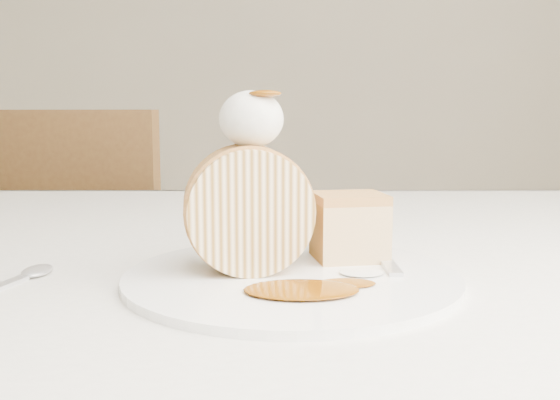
{
  "coord_description": "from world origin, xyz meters",
  "views": [
    {
      "loc": [
        0.0,
        -0.5,
        0.89
      ],
      "look_at": [
        0.01,
        0.03,
        0.82
      ],
      "focal_mm": 40.0,
      "sensor_mm": 36.0,
      "label": 1
    }
  ],
  "objects": [
    {
      "name": "roulade_slice",
      "position": [
        -0.02,
        0.03,
        0.81
      ],
      "size": [
        0.11,
        0.07,
        0.11
      ],
      "primitive_type": "cylinder",
      "rotation": [
        1.57,
        0.0,
        0.15
      ],
      "color": "#FFE2B1",
      "rests_on": "plate"
    },
    {
      "name": "cake_chunk",
      "position": [
        0.07,
        0.07,
        0.78
      ],
      "size": [
        0.07,
        0.07,
        0.05
      ],
      "primitive_type": "cube",
      "rotation": [
        0.0,
        0.0,
        0.17
      ],
      "color": "tan",
      "rests_on": "plate"
    },
    {
      "name": "table",
      "position": [
        0.0,
        0.2,
        0.66
      ],
      "size": [
        1.4,
        0.9,
        0.75
      ],
      "color": "silver",
      "rests_on": "ground"
    },
    {
      "name": "fork",
      "position": [
        0.1,
        0.07,
        0.76
      ],
      "size": [
        0.02,
        0.17,
        0.0
      ],
      "primitive_type": "cube",
      "rotation": [
        0.0,
        0.0,
        0.01
      ],
      "color": "silver",
      "rests_on": "plate"
    },
    {
      "name": "chair_far",
      "position": [
        -0.44,
        0.93,
        0.51
      ],
      "size": [
        0.49,
        0.49,
        0.9
      ],
      "rotation": [
        0.0,
        0.0,
        2.96
      ],
      "color": "brown",
      "rests_on": "ground"
    },
    {
      "name": "caramel_pool",
      "position": [
        0.02,
        -0.04,
        0.76
      ],
      "size": [
        0.1,
        0.07,
        0.0
      ],
      "primitive_type": null,
      "rotation": [
        0.0,
        0.0,
        0.17
      ],
      "color": "#743904",
      "rests_on": "plate"
    },
    {
      "name": "caramel_drizzle",
      "position": [
        -0.01,
        0.03,
        0.92
      ],
      "size": [
        0.03,
        0.02,
        0.01
      ],
      "primitive_type": "ellipsoid",
      "color": "#743904",
      "rests_on": "whipped_cream"
    },
    {
      "name": "whipped_cream",
      "position": [
        -0.02,
        0.04,
        0.89
      ],
      "size": [
        0.06,
        0.06,
        0.05
      ],
      "primitive_type": "ellipsoid",
      "color": "white",
      "rests_on": "roulade_slice"
    },
    {
      "name": "plate",
      "position": [
        0.02,
        0.02,
        0.75
      ],
      "size": [
        0.33,
        0.33,
        0.01
      ],
      "primitive_type": "cylinder",
      "rotation": [
        0.0,
        0.0,
        0.17
      ],
      "color": "white",
      "rests_on": "table"
    }
  ]
}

